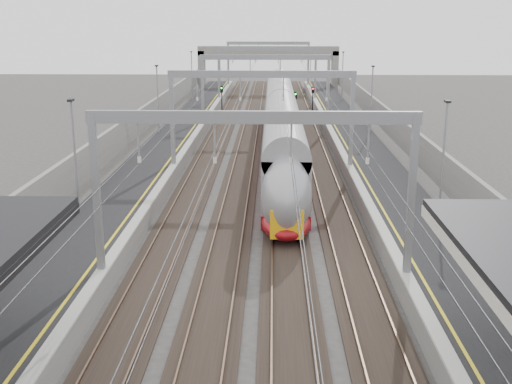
{
  "coord_description": "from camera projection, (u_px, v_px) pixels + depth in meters",
  "views": [
    {
      "loc": [
        0.77,
        -2.67,
        11.04
      ],
      "look_at": [
        0.0,
        26.65,
        3.09
      ],
      "focal_mm": 45.0,
      "sensor_mm": 36.0,
      "label": 1
    }
  ],
  "objects": [
    {
      "name": "platform_left",
      "position": [
        158.0,
        161.0,
        48.97
      ],
      "size": [
        4.0,
        120.0,
        1.0
      ],
      "primitive_type": "cube",
      "color": "black",
      "rests_on": "ground"
    },
    {
      "name": "platform_right",
      "position": [
        368.0,
        163.0,
        48.57
      ],
      "size": [
        4.0,
        120.0,
        1.0
      ],
      "primitive_type": "cube",
      "color": "black",
      "rests_on": "ground"
    },
    {
      "name": "tracks",
      "position": [
        262.0,
        168.0,
        48.89
      ],
      "size": [
        11.4,
        140.0,
        0.2
      ],
      "color": "black",
      "rests_on": "ground"
    },
    {
      "name": "overhead_line",
      "position": [
        264.0,
        79.0,
        53.68
      ],
      "size": [
        13.0,
        140.0,
        6.6
      ],
      "color": "gray",
      "rests_on": "platform_left"
    },
    {
      "name": "overbridge",
      "position": [
        268.0,
        56.0,
        100.59
      ],
      "size": [
        22.0,
        2.2,
        6.9
      ],
      "color": "slate",
      "rests_on": "ground"
    },
    {
      "name": "wall_left",
      "position": [
        115.0,
        147.0,
        48.77
      ],
      "size": [
        0.3,
        120.0,
        3.2
      ],
      "primitive_type": "cube",
      "color": "slate",
      "rests_on": "ground"
    },
    {
      "name": "wall_right",
      "position": [
        411.0,
        149.0,
        48.2
      ],
      "size": [
        0.3,
        120.0,
        3.2
      ],
      "primitive_type": "cube",
      "color": "slate",
      "rests_on": "ground"
    },
    {
      "name": "train",
      "position": [
        281.0,
        132.0,
        52.79
      ],
      "size": [
        2.64,
        48.16,
        4.18
      ],
      "color": "maroon",
      "rests_on": "ground"
    },
    {
      "name": "signal_green",
      "position": [
        222.0,
        95.0,
        74.83
      ],
      "size": [
        0.32,
        0.32,
        3.48
      ],
      "color": "black",
      "rests_on": "ground"
    },
    {
      "name": "signal_red_near",
      "position": [
        295.0,
        102.0,
        68.78
      ],
      "size": [
        0.32,
        0.32,
        3.48
      ],
      "color": "black",
      "rests_on": "ground"
    },
    {
      "name": "signal_red_far",
      "position": [
        313.0,
        96.0,
        74.14
      ],
      "size": [
        0.32,
        0.32,
        3.48
      ],
      "color": "black",
      "rests_on": "ground"
    }
  ]
}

